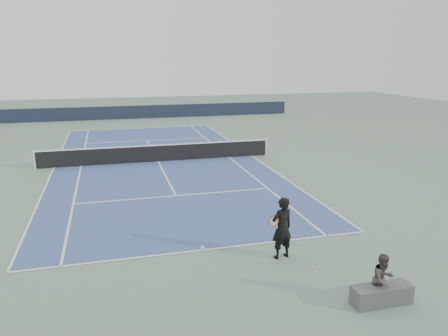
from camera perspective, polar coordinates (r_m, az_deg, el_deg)
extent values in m
plane|color=slate|center=(24.66, -8.60, 0.84)|extent=(80.00, 80.00, 0.00)
cube|color=#3A528A|center=(24.66, -8.60, 0.85)|extent=(10.97, 23.77, 0.01)
cylinder|color=silver|center=(24.70, -23.55, 1.08)|extent=(0.10, 0.10, 1.07)
cylinder|color=silver|center=(26.00, 5.51, 2.85)|extent=(0.10, 0.10, 1.07)
cube|color=black|center=(24.55, -8.64, 1.88)|extent=(12.80, 0.03, 0.90)
cube|color=white|center=(24.46, -8.69, 2.95)|extent=(12.80, 0.04, 0.06)
cube|color=black|center=(42.12, -11.48, 7.17)|extent=(30.00, 0.25, 1.20)
imported|color=black|center=(12.81, 7.57, -7.76)|extent=(0.80, 0.65, 1.85)
torus|color=#9E190D|center=(12.57, 6.51, -6.91)|extent=(0.34, 0.18, 0.36)
cylinder|color=white|center=(12.57, 6.51, -6.91)|extent=(0.29, 0.14, 0.32)
cylinder|color=white|center=(12.73, 6.93, -7.90)|extent=(0.08, 0.13, 0.27)
sphere|color=yellow|center=(12.70, 11.49, -12.57)|extent=(0.06, 0.06, 0.06)
cube|color=#4C4D50|center=(11.42, 19.87, -15.30)|extent=(1.51, 0.70, 0.47)
imported|color=#483A3A|center=(11.23, 20.05, -13.49)|extent=(0.67, 0.57, 1.25)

